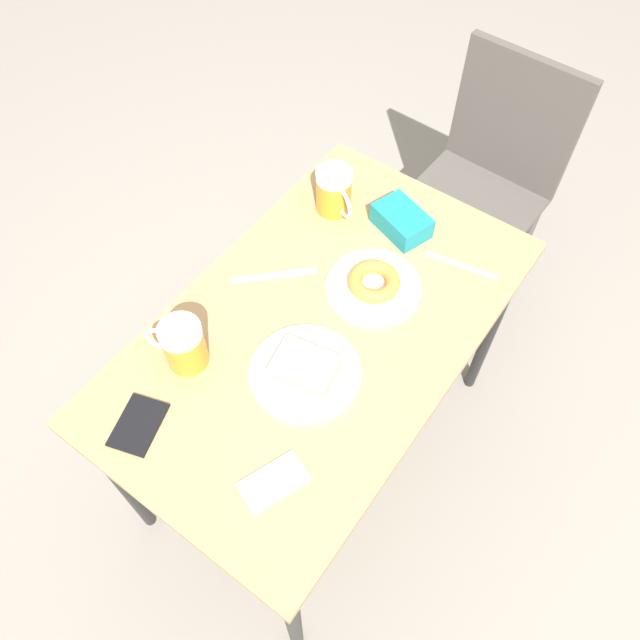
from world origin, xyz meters
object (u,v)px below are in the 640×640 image
object	(u,v)px
napkin_folded	(274,482)
blue_pouch	(402,221)
plate_with_donut	(374,284)
beer_mug_left	(183,344)
chair	(491,169)
plate_with_cake	(305,370)
passport_near_edge	(138,425)
beer_mug_center	(334,191)
knife	(274,276)
fork	(461,265)

from	to	relation	value
napkin_folded	blue_pouch	distance (m)	0.74
plate_with_donut	napkin_folded	distance (m)	0.53
beer_mug_left	blue_pouch	distance (m)	0.64
chair	plate_with_cake	xyz separation A→B (m)	(0.03, -1.04, 0.20)
plate_with_donut	passport_near_edge	xyz separation A→B (m)	(-0.20, -0.59, -0.01)
beer_mug_left	blue_pouch	bearing A→B (deg)	73.56
beer_mug_center	napkin_folded	world-z (taller)	beer_mug_center
plate_with_cake	napkin_folded	xyz separation A→B (m)	(0.10, -0.24, -0.01)
chair	plate_with_cake	size ratio (longest dim) A/B	3.65
plate_with_donut	beer_mug_center	size ratio (longest dim) A/B	1.79
beer_mug_left	knife	distance (m)	0.31
passport_near_edge	blue_pouch	xyz separation A→B (m)	(0.16, 0.80, 0.03)
chair	beer_mug_center	bearing A→B (deg)	-107.46
fork	plate_with_cake	bearing A→B (deg)	-105.49
beer_mug_left	blue_pouch	xyz separation A→B (m)	(0.18, 0.62, -0.03)
chair	plate_with_donut	distance (m)	0.78
napkin_folded	fork	bearing A→B (deg)	87.18
chair	passport_near_edge	distance (m)	1.37
plate_with_cake	napkin_folded	size ratio (longest dim) A/B	1.66
fork	beer_mug_center	bearing A→B (deg)	-175.90
beer_mug_left	chair	bearing A→B (deg)	79.71
chair	plate_with_donut	world-z (taller)	chair
plate_with_cake	passport_near_edge	size ratio (longest dim) A/B	1.70
chair	napkin_folded	xyz separation A→B (m)	(0.12, -1.27, 0.19)
plate_with_donut	knife	distance (m)	0.25
passport_near_edge	napkin_folded	bearing A→B (deg)	12.98
chair	knife	world-z (taller)	chair
knife	blue_pouch	xyz separation A→B (m)	(0.17, 0.32, 0.03)
plate_with_donut	beer_mug_left	size ratio (longest dim) A/B	1.74
knife	fork	bearing A→B (deg)	40.00
blue_pouch	napkin_folded	bearing A→B (deg)	-78.17
plate_with_cake	napkin_folded	bearing A→B (deg)	-67.66
chair	beer_mug_left	distance (m)	1.21
chair	passport_near_edge	world-z (taller)	chair
fork	passport_near_edge	xyz separation A→B (m)	(-0.34, -0.78, 0.00)
chair	beer_mug_center	xyz separation A→B (m)	(-0.21, -0.59, 0.25)
napkin_folded	fork	distance (m)	0.71
blue_pouch	beer_mug_center	bearing A→B (deg)	-166.86
beer_mug_left	passport_near_edge	distance (m)	0.19
blue_pouch	beer_mug_left	bearing A→B (deg)	-106.44
beer_mug_left	knife	xyz separation A→B (m)	(0.01, 0.30, -0.06)
napkin_folded	knife	world-z (taller)	napkin_folded
plate_with_donut	fork	size ratio (longest dim) A/B	1.26
beer_mug_left	fork	bearing A→B (deg)	58.41
beer_mug_left	napkin_folded	bearing A→B (deg)	-18.26
napkin_folded	passport_near_edge	size ratio (longest dim) A/B	1.02
chair	passport_near_edge	bearing A→B (deg)	-95.51
plate_with_donut	beer_mug_left	xyz separation A→B (m)	(-0.23, -0.41, 0.05)
chair	fork	size ratio (longest dim) A/B	4.91
plate_with_cake	napkin_folded	distance (m)	0.25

